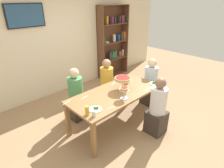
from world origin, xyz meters
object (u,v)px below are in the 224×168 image
Objects in this scene: diner_far_right at (107,86)px; deep_dish_pizza_stand at (123,79)px; cutlery_spare_fork at (113,84)px; beer_glass_amber_short at (127,80)px; diner_far_left at (76,98)px; salad_plate_near_diner at (154,83)px; personal_pizza_stand at (124,91)px; diner_head_east at (150,85)px; cutlery_fork_far at (67,102)px; cutlery_knife_far at (111,108)px; salad_plate_far_diner at (96,109)px; bookshelf at (113,41)px; water_glass_clear_near at (94,114)px; diner_near_right at (157,110)px; cutlery_knife_near at (84,97)px; cutlery_fork_near at (147,89)px; salad_plate_spare at (124,79)px; beer_glass_amber_tall at (87,111)px; dining_table at (116,96)px.

deep_dish_pizza_stand is (-0.22, -0.71, 0.46)m from diner_far_right.
beer_glass_amber_short is at bearing 116.62° from cutlery_spare_fork.
deep_dish_pizza_stand is (0.63, -0.73, 0.46)m from diner_far_left.
personal_pizza_stand is at bearing 177.34° from salad_plate_near_diner.
diner_head_east is 2.12m from cutlery_fork_far.
deep_dish_pizza_stand is at bearing 35.70° from cutlery_knife_far.
diner_far_left is at bearing 110.52° from personal_pizza_stand.
salad_plate_far_diner is at bearing -166.92° from deep_dish_pizza_stand.
bookshelf is at bearing 49.50° from personal_pizza_stand.
water_glass_clear_near reaches higher than cutlery_fork_far.
diner_far_left is 0.65m from cutlery_fork_far.
cutlery_spare_fork is (0.30, 0.58, -0.15)m from personal_pizza_stand.
cutlery_fork_far is at bearing 96.84° from water_glass_clear_near.
diner_near_right reaches higher than cutlery_fork_far.
cutlery_spare_fork is at bearing 81.92° from deep_dish_pizza_stand.
cutlery_fork_far is (-0.32, 0.07, 0.00)m from cutlery_knife_near.
cutlery_fork_far is (-1.08, 0.33, -0.21)m from deep_dish_pizza_stand.
diner_far_right reaches higher than cutlery_fork_far.
cutlery_knife_near is (-0.13, -0.48, 0.25)m from diner_far_left.
salad_plate_far_diner is at bearing 64.21° from cutlery_knife_near.
salad_plate_near_diner is at bearing -1.01° from cutlery_fork_near.
diner_far_left is 6.39× the size of cutlery_knife_far.
beer_glass_amber_tall is at bearing -160.14° from salad_plate_spare.
dining_table is at bearing 143.27° from cutlery_fork_far.
dining_table is 0.94m from cutlery_fork_far.
water_glass_clear_near is at bearing 171.29° from cutlery_fork_near.
beer_glass_amber_short is 0.92× the size of cutlery_knife_near.
salad_plate_near_diner is 1.52m from salad_plate_far_diner.
diner_far_right is 0.68m from beer_glass_amber_short.
water_glass_clear_near is at bearing 81.33° from cutlery_fork_far.
water_glass_clear_near is 1.35m from cutlery_fork_near.
cutlery_knife_near is (-0.98, -0.45, 0.25)m from diner_far_right.
cutlery_fork_far and cutlery_knife_far have the same top height.
dining_table is 1.62× the size of diner_far_right.
cutlery_knife_near is 0.60m from cutlery_knife_far.
salad_plate_near_diner is 1.65m from water_glass_clear_near.
salad_plate_near_diner is 1.14× the size of cutlery_knife_near.
cutlery_knife_near is (-0.55, 0.26, 0.09)m from dining_table.
diner_far_right is 1.38m from cutlery_fork_far.
dining_table is 5.37× the size of deep_dish_pizza_stand.
bookshelf is 10.79× the size of salad_plate_near_diner.
personal_pizza_stand is 0.63m from cutlery_fork_near.
bookshelf reaches higher than cutlery_spare_fork.
beer_glass_amber_tall is (-1.42, -0.51, 0.06)m from salad_plate_spare.
diner_far_left reaches higher than cutlery_fork_far.
salad_plate_near_diner is 1.14× the size of cutlery_fork_near.
diner_far_right is 1.11m from cutlery_knife_near.
personal_pizza_stand is 0.43m from cutlery_knife_far.
cutlery_spare_fork is (-1.65, -1.70, -0.38)m from bookshelf.
diner_near_right is 6.39× the size of cutlery_spare_fork.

